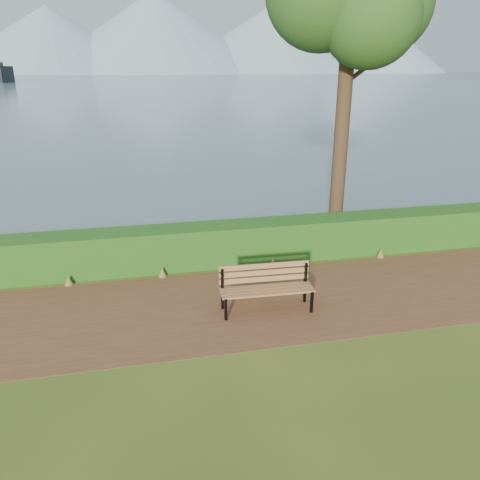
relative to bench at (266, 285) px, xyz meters
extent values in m
plane|color=#3C5017|center=(-0.86, -0.04, -0.54)|extent=(140.00, 140.00, 0.00)
cube|color=brown|center=(-0.86, 0.26, -0.53)|extent=(40.00, 3.40, 0.01)
cube|color=#1E4814|center=(-0.86, 2.56, -0.04)|extent=(32.00, 0.85, 1.00)
cube|color=#415469|center=(-0.86, 259.96, -0.53)|extent=(700.00, 510.00, 0.00)
cone|color=#859AB1|center=(-60.86, 394.96, 23.46)|extent=(160.00, 160.00, 48.00)
cone|color=#859AB1|center=(19.14, 404.96, 30.46)|extent=(190.00, 190.00, 62.00)
cone|color=#859AB1|center=(109.14, 399.96, 24.46)|extent=(170.00, 170.00, 50.00)
cone|color=#859AB1|center=(199.14, 409.96, 28.46)|extent=(150.00, 150.00, 58.00)
cone|color=#859AB1|center=(-10.86, 429.96, 16.96)|extent=(120.00, 120.00, 35.00)
cone|color=#859AB1|center=(149.14, 424.96, 19.46)|extent=(130.00, 130.00, 40.00)
cube|color=black|center=(-0.88, -0.29, -0.30)|extent=(0.05, 0.06, 0.47)
cube|color=black|center=(-0.86, 0.16, -0.09)|extent=(0.05, 0.06, 0.89)
cube|color=black|center=(-0.87, -0.06, -0.10)|extent=(0.07, 0.54, 0.05)
cube|color=black|center=(0.86, -0.36, -0.30)|extent=(0.05, 0.06, 0.47)
cube|color=black|center=(0.87, 0.10, -0.09)|extent=(0.05, 0.06, 0.89)
cube|color=black|center=(0.86, -0.13, -0.10)|extent=(0.07, 0.54, 0.05)
cube|color=#97623A|center=(-0.01, -0.29, -0.07)|extent=(1.86, 0.16, 0.04)
cube|color=#97623A|center=(-0.01, -0.16, -0.07)|extent=(1.86, 0.16, 0.04)
cube|color=#97623A|center=(0.00, -0.03, -0.07)|extent=(1.86, 0.16, 0.04)
cube|color=#97623A|center=(0.00, 0.10, -0.07)|extent=(1.86, 0.16, 0.04)
cube|color=#97623A|center=(0.01, 0.16, 0.05)|extent=(1.86, 0.12, 0.11)
cube|color=#97623A|center=(0.01, 0.16, 0.20)|extent=(1.86, 0.12, 0.11)
cube|color=#97623A|center=(0.01, 0.16, 0.34)|extent=(1.86, 0.12, 0.11)
cylinder|color=#322314|center=(3.39, 4.41, 3.19)|extent=(0.41, 0.41, 7.45)
sphere|color=#1C4316|center=(4.36, 4.58, 5.67)|extent=(2.69, 2.69, 2.69)
sphere|color=#1C4316|center=(3.59, 3.65, 5.26)|extent=(2.48, 2.48, 2.48)
cylinder|color=#322314|center=(3.86, 4.41, 4.02)|extent=(1.09, 0.12, 0.81)
cylinder|color=#322314|center=(2.98, 4.52, 4.54)|extent=(0.84, 0.39, 0.74)
camera|label=1|loc=(-2.32, -8.18, 4.10)|focal=35.00mm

